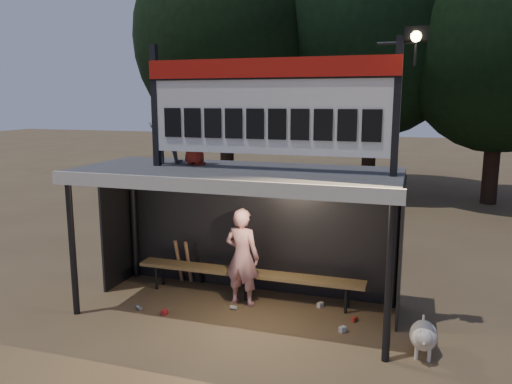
% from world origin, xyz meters
% --- Properties ---
extents(ground, '(80.00, 80.00, 0.00)m').
position_xyz_m(ground, '(0.00, 0.00, 0.00)').
color(ground, brown).
rests_on(ground, ground).
extents(player, '(0.65, 0.47, 1.64)m').
position_xyz_m(player, '(-0.00, 0.28, 0.82)').
color(player, white).
rests_on(player, ground).
extents(child_a, '(0.67, 0.58, 1.18)m').
position_xyz_m(child_a, '(-1.37, 0.34, 2.91)').
color(child_a, slate).
rests_on(child_a, dugout_shelter).
extents(child_b, '(0.58, 0.53, 1.00)m').
position_xyz_m(child_b, '(-0.81, 0.28, 2.82)').
color(child_b, '#A62919').
rests_on(child_b, dugout_shelter).
extents(dugout_shelter, '(5.10, 2.08, 2.32)m').
position_xyz_m(dugout_shelter, '(0.00, 0.24, 1.85)').
color(dugout_shelter, '#3C3C3F').
rests_on(dugout_shelter, ground).
extents(scoreboard_assembly, '(4.10, 0.27, 1.99)m').
position_xyz_m(scoreboard_assembly, '(0.56, -0.01, 3.32)').
color(scoreboard_assembly, black).
rests_on(scoreboard_assembly, dugout_shelter).
extents(bench, '(4.00, 0.35, 0.48)m').
position_xyz_m(bench, '(0.00, 0.55, 0.43)').
color(bench, olive).
rests_on(bench, ground).
extents(tree_left, '(6.46, 6.46, 9.27)m').
position_xyz_m(tree_left, '(-4.00, 10.00, 5.51)').
color(tree_left, black).
rests_on(tree_left, ground).
extents(tree_mid, '(7.22, 7.22, 10.36)m').
position_xyz_m(tree_mid, '(1.00, 11.50, 6.17)').
color(tree_mid, black).
rests_on(tree_mid, ground).
extents(tree_right, '(6.08, 6.08, 8.72)m').
position_xyz_m(tree_right, '(5.00, 10.50, 5.19)').
color(tree_right, black).
rests_on(tree_right, ground).
extents(dog, '(0.36, 0.81, 0.49)m').
position_xyz_m(dog, '(2.87, -0.60, 0.28)').
color(dog, silver).
rests_on(dog, ground).
extents(bats, '(0.48, 0.33, 0.84)m').
position_xyz_m(bats, '(-1.24, 0.82, 0.43)').
color(bats, '#966A46').
rests_on(bats, ground).
extents(litter, '(3.51, 1.16, 0.08)m').
position_xyz_m(litter, '(0.39, -0.08, 0.04)').
color(litter, red).
rests_on(litter, ground).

